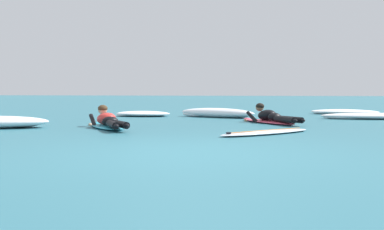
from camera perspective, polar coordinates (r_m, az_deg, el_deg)
ground_plane at (r=16.29m, az=7.13°, el=0.00°), size 120.00×120.00×0.00m
surfer_near at (r=10.60m, az=-9.88°, el=-0.80°), size 1.70×2.27×0.54m
surfer_far at (r=12.20m, az=9.17°, el=-0.33°), size 1.76×2.38×0.53m
drifting_surfboard at (r=9.16m, az=8.65°, el=-2.02°), size 1.84×2.06×0.16m
whitewater_front at (r=15.36m, az=-5.78°, el=0.14°), size 1.74×1.04×0.17m
whitewater_mid_left at (r=17.43m, az=17.52°, el=0.34°), size 2.41×1.39×0.17m
whitewater_back at (r=14.67m, az=2.93°, el=0.23°), size 2.60×1.58×0.29m
whitewater_far_band at (r=14.71m, az=20.85°, el=-0.14°), size 3.08×0.86×0.18m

